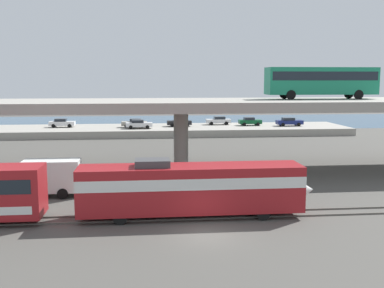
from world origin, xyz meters
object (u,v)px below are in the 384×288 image
(parked_car_0, at_px, (179,122))
(parked_car_1, at_px, (62,123))
(transit_bus_on_overpass, at_px, (321,80))
(train_locomotive, at_px, (202,186))
(parked_car_2, at_px, (134,123))
(service_truck_west, at_px, (41,177))
(parked_car_3, at_px, (218,120))
(parked_car_6, at_px, (139,124))
(parked_car_4, at_px, (250,121))
(parked_car_5, at_px, (289,122))

(parked_car_0, relative_size, parked_car_1, 0.99)
(transit_bus_on_overpass, xyz_separation_m, parked_car_0, (-12.79, 34.00, -7.57))
(train_locomotive, xyz_separation_m, parked_car_2, (-5.62, 50.68, -0.19))
(parked_car_0, bearing_deg, parked_car_1, -2.09)
(service_truck_west, distance_m, parked_car_1, 45.46)
(transit_bus_on_overpass, distance_m, parked_car_0, 37.11)
(parked_car_3, distance_m, parked_car_6, 15.71)
(train_locomotive, bearing_deg, parked_car_3, 79.63)
(train_locomotive, distance_m, parked_car_3, 54.82)
(parked_car_4, xyz_separation_m, parked_car_6, (-20.16, -3.37, 0.00))
(transit_bus_on_overpass, height_order, service_truck_west, transit_bus_on_overpass)
(service_truck_west, relative_size, parked_car_1, 1.54)
(parked_car_5, bearing_deg, parked_car_4, 167.06)
(train_locomotive, bearing_deg, parked_car_0, 87.35)
(parked_car_3, bearing_deg, parked_car_4, 158.43)
(train_locomotive, bearing_deg, service_truck_west, 150.46)
(parked_car_0, height_order, parked_car_4, same)
(parked_car_0, bearing_deg, parked_car_5, 176.40)
(parked_car_1, bearing_deg, parked_car_6, -15.65)
(parked_car_2, bearing_deg, parked_car_5, 178.98)
(parked_car_1, bearing_deg, parked_car_3, 3.52)
(parked_car_1, relative_size, parked_car_5, 0.94)
(parked_car_0, relative_size, parked_car_6, 0.96)
(parked_car_0, distance_m, parked_car_4, 12.95)
(parked_car_3, xyz_separation_m, parked_car_4, (5.46, -2.16, -0.00))
(transit_bus_on_overpass, distance_m, parked_car_5, 34.35)
(parked_car_4, xyz_separation_m, parked_car_5, (6.89, -1.58, 0.00))
(parked_car_0, bearing_deg, parked_car_2, 5.37)
(service_truck_west, xyz_separation_m, parked_car_1, (-5.84, 45.09, 0.36))
(train_locomotive, bearing_deg, transit_bus_on_overpass, 48.95)
(parked_car_1, distance_m, parked_car_3, 28.29)
(transit_bus_on_overpass, bearing_deg, parked_car_3, -81.73)
(train_locomotive, height_order, parked_car_4, train_locomotive)
(transit_bus_on_overpass, relative_size, parked_car_6, 2.65)
(train_locomotive, height_order, parked_car_6, train_locomotive)
(parked_car_2, relative_size, parked_car_3, 0.98)
(parked_car_3, height_order, parked_car_6, same)
(train_locomotive, relative_size, service_truck_west, 2.46)
(parked_car_0, bearing_deg, parked_car_6, 22.80)
(parked_car_2, xyz_separation_m, parked_car_6, (0.78, -2.28, 0.00))
(parked_car_0, height_order, parked_car_6, same)
(parked_car_1, height_order, parked_car_3, same)
(train_locomotive, height_order, service_truck_west, train_locomotive)
(parked_car_3, relative_size, parked_car_5, 0.96)
(parked_car_3, relative_size, parked_car_4, 1.11)
(parked_car_1, height_order, parked_car_2, same)
(parked_car_5, height_order, parked_car_6, same)
(parked_car_1, xyz_separation_m, parked_car_5, (40.59, -2.00, 0.00))
(transit_bus_on_overpass, bearing_deg, parked_car_6, -57.14)
(transit_bus_on_overpass, distance_m, parked_car_1, 48.89)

